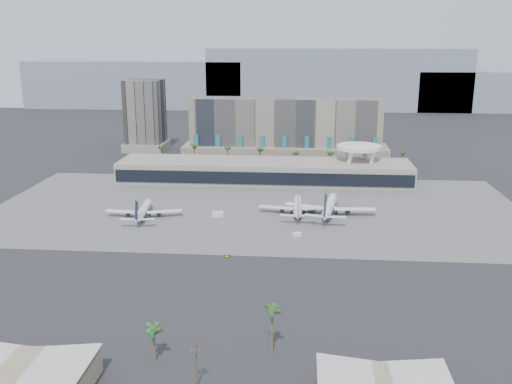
# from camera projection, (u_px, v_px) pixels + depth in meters

# --- Properties ---
(ground) EXTENTS (900.00, 900.00, 0.00)m
(ground) POSITION_uv_depth(u_px,v_px,m) (245.00, 247.00, 229.94)
(ground) COLOR #232326
(ground) RESTS_ON ground
(apron_pad) EXTENTS (260.00, 130.00, 0.06)m
(apron_pad) POSITION_uv_depth(u_px,v_px,m) (256.00, 208.00, 282.84)
(apron_pad) COLOR #5B5B59
(apron_pad) RESTS_ON ground
(mountain_ridge) EXTENTS (680.00, 60.00, 70.00)m
(mountain_ridge) POSITION_uv_depth(u_px,v_px,m) (309.00, 83.00, 671.99)
(mountain_ridge) COLOR gray
(mountain_ridge) RESTS_ON ground
(hotel) EXTENTS (140.00, 30.00, 42.00)m
(hotel) POSITION_uv_depth(u_px,v_px,m) (285.00, 135.00, 392.52)
(hotel) COLOR gray
(hotel) RESTS_ON ground
(office_tower) EXTENTS (30.00, 30.00, 52.00)m
(office_tower) POSITION_uv_depth(u_px,v_px,m) (145.00, 119.00, 423.95)
(office_tower) COLOR black
(office_tower) RESTS_ON ground
(terminal) EXTENTS (170.00, 32.50, 14.50)m
(terminal) POSITION_uv_depth(u_px,v_px,m) (264.00, 170.00, 333.89)
(terminal) COLOR #9C9689
(terminal) RESTS_ON ground
(saucer_structure) EXTENTS (26.00, 26.00, 21.89)m
(saucer_structure) POSITION_uv_depth(u_px,v_px,m) (359.00, 150.00, 332.29)
(saucer_structure) COLOR white
(saucer_structure) RESTS_ON ground
(palm_row) EXTENTS (157.80, 2.80, 13.10)m
(palm_row) POSITION_uv_depth(u_px,v_px,m) (279.00, 152.00, 366.12)
(palm_row) COLOR brown
(palm_row) RESTS_ON ground
(hangar_left) EXTENTS (36.65, 22.60, 7.55)m
(hangar_left) POSITION_uv_depth(u_px,v_px,m) (12.00, 381.00, 134.60)
(hangar_left) COLOR #908760
(hangar_left) RESTS_ON ground
(utility_pole) EXTENTS (3.20, 0.85, 12.00)m
(utility_pole) POSITION_uv_depth(u_px,v_px,m) (196.00, 361.00, 135.81)
(utility_pole) COLOR #4C3826
(utility_pole) RESTS_ON ground
(airliner_left) EXTENTS (36.17, 37.37, 12.91)m
(airliner_left) POSITION_uv_depth(u_px,v_px,m) (143.00, 211.00, 266.91)
(airliner_left) COLOR white
(airliner_left) RESTS_ON ground
(airliner_centre) EXTENTS (37.77, 38.86, 13.42)m
(airliner_centre) POSITION_uv_depth(u_px,v_px,m) (298.00, 207.00, 272.24)
(airliner_centre) COLOR white
(airliner_centre) RESTS_ON ground
(airliner_right) EXTENTS (43.55, 45.13, 15.64)m
(airliner_right) POSITION_uv_depth(u_px,v_px,m) (329.00, 207.00, 271.09)
(airliner_right) COLOR white
(airliner_right) RESTS_ON ground
(service_vehicle_a) EXTENTS (5.43, 3.34, 2.48)m
(service_vehicle_a) POSITION_uv_depth(u_px,v_px,m) (218.00, 214.00, 268.41)
(service_vehicle_a) COLOR white
(service_vehicle_a) RESTS_ON ground
(service_vehicle_b) EXTENTS (3.91, 3.08, 1.76)m
(service_vehicle_b) POSITION_uv_depth(u_px,v_px,m) (297.00, 234.00, 241.77)
(service_vehicle_b) COLOR white
(service_vehicle_b) RESTS_ON ground
(taxiway_sign) EXTENTS (2.22, 0.57, 1.00)m
(taxiway_sign) POSITION_uv_depth(u_px,v_px,m) (227.00, 256.00, 218.67)
(taxiway_sign) COLOR black
(taxiway_sign) RESTS_ON ground
(near_palm_a) EXTENTS (6.00, 6.00, 10.22)m
(near_palm_a) POSITION_uv_depth(u_px,v_px,m) (154.00, 335.00, 147.03)
(near_palm_a) COLOR brown
(near_palm_a) RESTS_ON ground
(near_palm_b) EXTENTS (6.00, 6.00, 13.62)m
(near_palm_b) POSITION_uv_depth(u_px,v_px,m) (272.00, 315.00, 150.34)
(near_palm_b) COLOR brown
(near_palm_b) RESTS_ON ground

